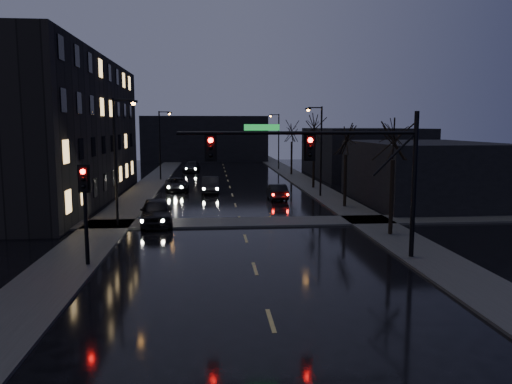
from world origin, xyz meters
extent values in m
plane|color=black|center=(0.00, 0.00, 0.00)|extent=(160.00, 160.00, 0.00)
cube|color=#2D2D2B|center=(-8.50, 35.00, 0.06)|extent=(3.00, 140.00, 0.12)
cube|color=#2D2D2B|center=(8.50, 35.00, 0.06)|extent=(3.00, 140.00, 0.12)
cube|color=#2D2D2B|center=(0.00, 18.50, 0.06)|extent=(40.00, 3.00, 0.12)
cube|color=black|center=(-16.50, 30.00, 6.00)|extent=(12.00, 30.00, 12.00)
cube|color=black|center=(15.50, 26.00, 2.50)|extent=(10.00, 14.00, 5.00)
cube|color=black|center=(17.00, 48.00, 3.00)|extent=(12.00, 18.00, 6.00)
cube|color=black|center=(-3.00, 78.00, 4.00)|extent=(22.00, 10.00, 8.00)
cylinder|color=black|center=(7.60, 9.00, 3.50)|extent=(0.22, 0.22, 7.00)
cylinder|color=black|center=(2.10, 9.00, 6.00)|extent=(11.00, 0.16, 0.16)
cylinder|color=black|center=(6.60, 9.00, 5.00)|extent=(2.05, 0.10, 2.05)
cube|color=#0C591E|center=(0.40, 9.00, 6.25)|extent=(1.60, 0.04, 0.28)
cube|color=black|center=(-1.90, 9.00, 5.35)|extent=(0.35, 0.28, 1.05)
sphere|color=#FF0705|center=(-1.90, 8.84, 5.68)|extent=(0.22, 0.22, 0.22)
cube|color=black|center=(2.60, 9.00, 5.35)|extent=(0.35, 0.28, 1.05)
sphere|color=#FF0705|center=(2.60, 8.84, 5.68)|extent=(0.22, 0.22, 0.22)
cylinder|color=black|center=(-7.50, 9.00, 2.20)|extent=(0.18, 0.18, 4.40)
cube|color=black|center=(-7.50, 9.00, 4.00)|extent=(0.35, 0.28, 1.05)
sphere|color=#FF0705|center=(-7.50, 8.84, 4.33)|extent=(0.22, 0.22, 0.22)
cylinder|color=black|center=(8.40, 14.00, 2.20)|extent=(0.24, 0.24, 4.40)
cylinder|color=black|center=(8.40, 24.00, 2.06)|extent=(0.24, 0.24, 4.12)
cylinder|color=black|center=(8.40, 36.00, 2.34)|extent=(0.24, 0.24, 4.68)
cylinder|color=black|center=(8.40, 50.00, 2.15)|extent=(0.24, 0.24, 4.29)
cylinder|color=black|center=(-7.80, 18.00, 4.00)|extent=(0.16, 0.16, 8.00)
cylinder|color=black|center=(-7.20, 18.00, 7.90)|extent=(1.20, 0.10, 0.10)
cube|color=black|center=(-6.60, 18.00, 7.80)|extent=(0.50, 0.25, 0.15)
sphere|color=orange|center=(-6.60, 18.00, 7.70)|extent=(0.28, 0.28, 0.28)
cylinder|color=black|center=(-7.80, 45.00, 4.00)|extent=(0.16, 0.16, 8.00)
cylinder|color=black|center=(-7.20, 45.00, 7.90)|extent=(1.20, 0.10, 0.10)
cube|color=black|center=(-6.60, 45.00, 7.80)|extent=(0.50, 0.25, 0.15)
sphere|color=orange|center=(-6.60, 45.00, 7.70)|extent=(0.28, 0.28, 0.28)
cylinder|color=black|center=(7.80, 30.00, 4.00)|extent=(0.16, 0.16, 8.00)
cylinder|color=black|center=(7.20, 30.00, 7.90)|extent=(1.20, 0.10, 0.10)
cube|color=black|center=(6.60, 30.00, 7.80)|extent=(0.50, 0.25, 0.15)
sphere|color=orange|center=(6.60, 30.00, 7.70)|extent=(0.28, 0.28, 0.28)
cylinder|color=black|center=(7.80, 58.00, 4.00)|extent=(0.16, 0.16, 8.00)
cylinder|color=black|center=(7.20, 58.00, 7.90)|extent=(1.20, 0.10, 0.10)
cube|color=black|center=(6.60, 58.00, 7.80)|extent=(0.50, 0.25, 0.15)
sphere|color=orange|center=(6.60, 58.00, 7.70)|extent=(0.28, 0.28, 0.28)
imported|color=black|center=(-5.45, 18.59, 0.84)|extent=(2.49, 5.12, 1.68)
imported|color=black|center=(-2.00, 33.77, 0.76)|extent=(1.68, 4.63, 1.52)
imported|color=black|center=(-5.29, 35.22, 0.65)|extent=(2.62, 4.86, 1.29)
imported|color=black|center=(-4.64, 55.37, 0.73)|extent=(2.55, 5.20, 1.45)
imported|color=black|center=(3.74, 28.93, 0.66)|extent=(1.52, 4.07, 1.33)
camera|label=1|loc=(-1.87, -13.50, 6.32)|focal=35.00mm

